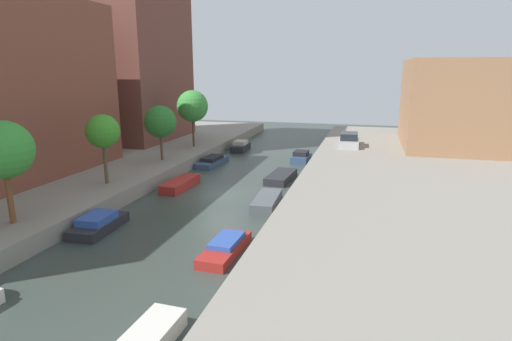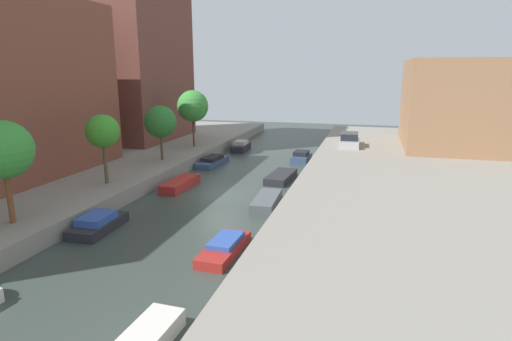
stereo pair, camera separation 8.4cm
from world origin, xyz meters
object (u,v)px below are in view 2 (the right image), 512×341
moored_boat_left_3 (180,184)px  moored_boat_left_4 (213,161)px  street_tree_1 (3,150)px  moored_boat_left_2 (98,224)px  street_tree_2 (103,132)px  parked_car (349,140)px  moored_boat_left_5 (241,146)px  moored_boat_right_1 (225,247)px  street_tree_4 (193,106)px  street_tree_3 (160,122)px  apartment_tower_far (126,38)px  moored_boat_right_3 (281,177)px  moored_boat_right_2 (266,201)px  moored_boat_right_4 (301,157)px  low_block_right (459,104)px

moored_boat_left_3 → moored_boat_left_4: 8.01m
street_tree_1 → moored_boat_left_2: bearing=37.4°
street_tree_2 → parked_car: 24.31m
moored_boat_left_5 → moored_boat_right_1: 26.15m
street_tree_4 → street_tree_3: bearing=-90.0°
street_tree_3 → street_tree_2: bearing=-90.0°
apartment_tower_far → moored_boat_right_3: 24.69m
moored_boat_right_2 → moored_boat_left_5: bearing=112.3°
street_tree_2 → moored_boat_left_2: (3.13, -5.47, -4.12)m
street_tree_2 → street_tree_1: bearing=-90.0°
street_tree_4 → moored_boat_left_4: street_tree_4 is taller
street_tree_4 → parked_car: (15.00, 4.32, -3.43)m
moored_boat_left_5 → moored_boat_right_4: moored_boat_right_4 is taller
apartment_tower_far → moored_boat_left_3: size_ratio=5.11×
street_tree_3 → moored_boat_right_1: (10.68, -14.30, -3.94)m
moored_boat_left_2 → moored_boat_right_4: bearing=69.0°
apartment_tower_far → moored_boat_right_3: bearing=-28.2°
street_tree_2 → street_tree_4: size_ratio=0.84×
low_block_right → moored_boat_right_2: low_block_right is taller
apartment_tower_far → street_tree_2: apartment_tower_far is taller
street_tree_3 → moored_boat_left_4: size_ratio=1.00×
low_block_right → moored_boat_left_3: 28.49m
moored_boat_left_2 → moored_boat_right_3: moored_boat_left_2 is taller
moored_boat_left_2 → street_tree_1: bearing=-142.6°
moored_boat_left_5 → moored_boat_right_3: (6.82, -11.25, -0.16)m
moored_boat_left_4 → moored_boat_right_2: size_ratio=1.13×
moored_boat_left_4 → moored_boat_right_2: moored_boat_left_4 is taller
apartment_tower_far → parked_car: apartment_tower_far is taller
street_tree_4 → moored_boat_left_4: bearing=-44.9°
moored_boat_left_2 → parked_car: bearing=64.0°
moored_boat_right_4 → moored_boat_left_5: bearing=150.8°
moored_boat_left_5 → moored_boat_left_2: bearing=-91.1°
moored_boat_left_3 → moored_boat_right_3: size_ratio=0.99×
street_tree_1 → moored_boat_right_1: size_ratio=1.28×
street_tree_4 → moored_boat_right_3: size_ratio=1.30×
parked_car → moored_boat_right_4: 6.01m
street_tree_4 → low_block_right: bearing=15.5°
moored_boat_right_2 → moored_boat_left_3: bearing=161.7°
moored_boat_left_3 → moored_boat_right_1: bearing=-54.8°
moored_boat_right_1 → moored_boat_left_5: bearing=105.7°
street_tree_3 → parked_car: bearing=36.3°
moored_boat_left_2 → moored_boat_left_4: (0.06, 16.88, -0.05)m
moored_boat_left_4 → moored_boat_right_1: 19.33m
street_tree_1 → parked_car: bearing=60.7°
street_tree_2 → moored_boat_right_2: (10.86, 1.07, -4.20)m
low_block_right → moored_boat_right_3: size_ratio=3.13×
moored_boat_right_2 → moored_boat_right_3: 6.46m
moored_boat_right_3 → moored_boat_right_4: bearing=86.5°
street_tree_1 → moored_boat_right_1: (10.68, 1.45, -4.40)m
moored_boat_right_2 → moored_boat_left_4: bearing=126.6°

